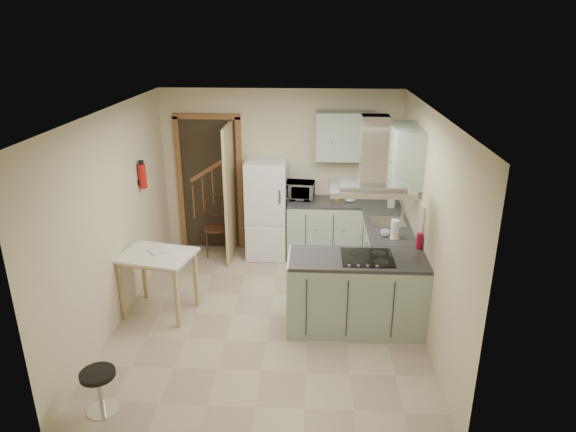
# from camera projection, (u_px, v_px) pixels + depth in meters

# --- Properties ---
(floor) EXTENTS (4.20, 4.20, 0.00)m
(floor) POSITION_uv_depth(u_px,v_px,m) (270.00, 316.00, 6.31)
(floor) COLOR tan
(floor) RESTS_ON ground
(ceiling) EXTENTS (4.20, 4.20, 0.00)m
(ceiling) POSITION_uv_depth(u_px,v_px,m) (267.00, 111.00, 5.43)
(ceiling) COLOR silver
(ceiling) RESTS_ON back_wall
(back_wall) EXTENTS (3.60, 0.00, 3.60)m
(back_wall) POSITION_uv_depth(u_px,v_px,m) (281.00, 172.00, 7.84)
(back_wall) COLOR beige
(back_wall) RESTS_ON floor
(left_wall) EXTENTS (0.00, 4.20, 4.20)m
(left_wall) POSITION_uv_depth(u_px,v_px,m) (115.00, 218.00, 5.96)
(left_wall) COLOR beige
(left_wall) RESTS_ON floor
(right_wall) EXTENTS (0.00, 4.20, 4.20)m
(right_wall) POSITION_uv_depth(u_px,v_px,m) (428.00, 224.00, 5.78)
(right_wall) COLOR beige
(right_wall) RESTS_ON floor
(doorway) EXTENTS (1.10, 0.12, 2.10)m
(doorway) POSITION_uv_depth(u_px,v_px,m) (210.00, 184.00, 7.93)
(doorway) COLOR brown
(doorway) RESTS_ON floor
(fridge) EXTENTS (0.60, 0.60, 1.50)m
(fridge) POSITION_uv_depth(u_px,v_px,m) (267.00, 209.00, 7.74)
(fridge) COLOR white
(fridge) RESTS_ON floor
(counter_back) EXTENTS (1.08, 0.60, 0.90)m
(counter_back) POSITION_uv_depth(u_px,v_px,m) (323.00, 228.00, 7.80)
(counter_back) COLOR #9EB2A0
(counter_back) RESTS_ON floor
(counter_right) EXTENTS (0.60, 1.95, 0.90)m
(counter_right) POSITION_uv_depth(u_px,v_px,m) (384.00, 248.00, 7.13)
(counter_right) COLOR #9EB2A0
(counter_right) RESTS_ON floor
(splashback) EXTENTS (1.68, 0.02, 0.50)m
(splashback) POSITION_uv_depth(u_px,v_px,m) (344.00, 179.00, 7.81)
(splashback) COLOR beige
(splashback) RESTS_ON counter_back
(wall_cabinet_back) EXTENTS (0.85, 0.35, 0.70)m
(wall_cabinet_back) POSITION_uv_depth(u_px,v_px,m) (345.00, 136.00, 7.41)
(wall_cabinet_back) COLOR #9EB2A0
(wall_cabinet_back) RESTS_ON back_wall
(wall_cabinet_right) EXTENTS (0.35, 0.90, 0.70)m
(wall_cabinet_right) POSITION_uv_depth(u_px,v_px,m) (404.00, 154.00, 6.37)
(wall_cabinet_right) COLOR #9EB2A0
(wall_cabinet_right) RESTS_ON right_wall
(peninsula) EXTENTS (1.55, 0.65, 0.90)m
(peninsula) POSITION_uv_depth(u_px,v_px,m) (356.00, 293.00, 5.93)
(peninsula) COLOR #9EB2A0
(peninsula) RESTS_ON floor
(hob) EXTENTS (0.58, 0.50, 0.01)m
(hob) POSITION_uv_depth(u_px,v_px,m) (367.00, 257.00, 5.77)
(hob) COLOR black
(hob) RESTS_ON peninsula
(extractor_hood) EXTENTS (0.90, 0.55, 0.10)m
(extractor_hood) POSITION_uv_depth(u_px,v_px,m) (371.00, 188.00, 5.48)
(extractor_hood) COLOR silver
(extractor_hood) RESTS_ON ceiling
(sink) EXTENTS (0.45, 0.40, 0.01)m
(sink) POSITION_uv_depth(u_px,v_px,m) (388.00, 222.00, 6.81)
(sink) COLOR silver
(sink) RESTS_ON counter_right
(fire_extinguisher) EXTENTS (0.10, 0.10, 0.32)m
(fire_extinguisher) POSITION_uv_depth(u_px,v_px,m) (142.00, 176.00, 6.71)
(fire_extinguisher) COLOR #B2140F
(fire_extinguisher) RESTS_ON left_wall
(drop_leaf_table) EXTENTS (0.96, 0.80, 0.79)m
(drop_leaf_table) POSITION_uv_depth(u_px,v_px,m) (159.00, 283.00, 6.27)
(drop_leaf_table) COLOR #D6AD84
(drop_leaf_table) RESTS_ON floor
(bentwood_chair) EXTENTS (0.45, 0.45, 0.85)m
(bentwood_chair) POSITION_uv_depth(u_px,v_px,m) (216.00, 228.00, 7.89)
(bentwood_chair) COLOR #4C1F19
(bentwood_chair) RESTS_ON floor
(stool) EXTENTS (0.32, 0.32, 0.43)m
(stool) POSITION_uv_depth(u_px,v_px,m) (100.00, 391.00, 4.70)
(stool) COLOR black
(stool) RESTS_ON floor
(microwave) EXTENTS (0.50, 0.36, 0.26)m
(microwave) POSITION_uv_depth(u_px,v_px,m) (298.00, 190.00, 7.69)
(microwave) COLOR black
(microwave) RESTS_ON counter_back
(kettle) EXTENTS (0.18, 0.18, 0.23)m
(kettle) POSITION_uv_depth(u_px,v_px,m) (350.00, 194.00, 7.58)
(kettle) COLOR white
(kettle) RESTS_ON counter_back
(cereal_box) EXTENTS (0.10, 0.19, 0.28)m
(cereal_box) POSITION_uv_depth(u_px,v_px,m) (336.00, 189.00, 7.70)
(cereal_box) COLOR orange
(cereal_box) RESTS_ON counter_back
(soap_bottle) EXTENTS (0.09, 0.10, 0.19)m
(soap_bottle) POSITION_uv_depth(u_px,v_px,m) (391.00, 201.00, 7.33)
(soap_bottle) COLOR #A7A6B2
(soap_bottle) RESTS_ON counter_right
(paper_towel) EXTENTS (0.10, 0.10, 0.25)m
(paper_towel) POSITION_uv_depth(u_px,v_px,m) (395.00, 229.00, 6.25)
(paper_towel) COLOR white
(paper_towel) RESTS_ON counter_right
(cup) EXTENTS (0.13, 0.13, 0.09)m
(cup) POSITION_uv_depth(u_px,v_px,m) (385.00, 233.00, 6.35)
(cup) COLOR beige
(cup) RESTS_ON counter_right
(red_bottle) EXTENTS (0.09, 0.09, 0.19)m
(red_bottle) POSITION_uv_depth(u_px,v_px,m) (419.00, 241.00, 5.98)
(red_bottle) COLOR #A60E2D
(red_bottle) RESTS_ON peninsula
(book) EXTENTS (0.27, 0.27, 0.10)m
(book) POSITION_uv_depth(u_px,v_px,m) (150.00, 250.00, 6.13)
(book) COLOR brown
(book) RESTS_ON drop_leaf_table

